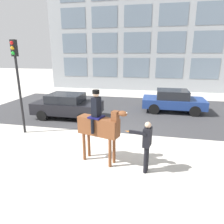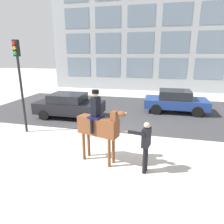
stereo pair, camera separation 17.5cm
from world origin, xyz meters
TOP-DOWN VIEW (x-y plane):
  - ground_plane at (0.00, 0.00)m, footprint 80.00×80.00m
  - road_surface at (0.00, 4.75)m, footprint 19.15×8.50m
  - office_building_facade at (0.00, 12.99)m, footprint 19.15×0.33m
  - mounted_horse_lead at (0.13, -2.29)m, footprint 1.86×0.82m
  - pedestrian_bystander at (1.78, -2.63)m, footprint 0.88×0.44m
  - street_car_near_lane at (-3.17, 2.39)m, footprint 4.04×1.98m
  - street_car_far_lane at (3.24, 5.09)m, footprint 4.04×2.04m
  - traffic_light at (-4.28, -0.37)m, footprint 0.24×0.29m

SIDE VIEW (x-z plane):
  - ground_plane at x=0.00m, z-range 0.00..0.00m
  - road_surface at x=0.00m, z-range 0.00..0.01m
  - street_car_near_lane at x=-3.17m, z-range 0.03..1.49m
  - street_car_far_lane at x=3.24m, z-range 0.03..1.50m
  - pedestrian_bystander at x=1.78m, z-range 0.16..1.91m
  - mounted_horse_lead at x=0.13m, z-range 0.10..2.72m
  - traffic_light at x=-4.28m, z-range 0.72..5.11m
  - office_building_facade at x=0.00m, z-range 0.01..14.17m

